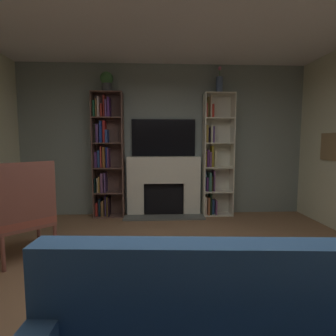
# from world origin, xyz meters

# --- Properties ---
(ground_plane) EXTENTS (6.58, 6.58, 0.00)m
(ground_plane) POSITION_xyz_m (0.00, 0.00, 0.00)
(ground_plane) COLOR #876245
(wall_back_accent) EXTENTS (5.43, 0.06, 2.81)m
(wall_back_accent) POSITION_xyz_m (0.00, 2.77, 1.40)
(wall_back_accent) COLOR gray
(wall_back_accent) RESTS_ON ground_plane
(fireplace) EXTENTS (1.47, 0.48, 1.11)m
(fireplace) POSITION_xyz_m (0.00, 2.65, 0.57)
(fireplace) COLOR white
(fireplace) RESTS_ON ground_plane
(tv) EXTENTS (1.18, 0.06, 0.69)m
(tv) POSITION_xyz_m (0.00, 2.71, 1.46)
(tv) COLOR black
(tv) RESTS_ON fireplace
(bookshelf_left) EXTENTS (0.55, 0.30, 2.27)m
(bookshelf_left) POSITION_xyz_m (-1.07, 2.63, 1.13)
(bookshelf_left) COLOR brown
(bookshelf_left) RESTS_ON ground_plane
(bookshelf_right) EXTENTS (0.55, 0.30, 2.27)m
(bookshelf_right) POSITION_xyz_m (0.95, 2.63, 1.06)
(bookshelf_right) COLOR silver
(bookshelf_right) RESTS_ON ground_plane
(potted_plant) EXTENTS (0.23, 0.23, 0.35)m
(potted_plant) POSITION_xyz_m (-1.01, 2.59, 2.46)
(potted_plant) COLOR #464B4E
(potted_plant) RESTS_ON bookshelf_left
(vase_with_flowers) EXTENTS (0.12, 0.12, 0.47)m
(vase_with_flowers) POSITION_xyz_m (1.01, 2.59, 2.43)
(vase_with_flowers) COLOR #516A97
(vase_with_flowers) RESTS_ON bookshelf_right
(armchair) EXTENTS (0.84, 0.85, 1.16)m
(armchair) POSITION_xyz_m (-1.71, 0.85, 0.56)
(armchair) COLOR brown
(armchair) RESTS_ON ground_plane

